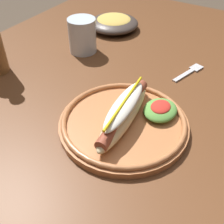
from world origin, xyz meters
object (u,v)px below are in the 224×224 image
object	(u,v)px
fork	(190,72)
side_bowl	(114,23)
hot_dog_plate	(126,119)
water_cup	(82,35)

from	to	relation	value
fork	side_bowl	size ratio (longest dim) A/B	0.69
hot_dog_plate	water_cup	bearing A→B (deg)	50.76
hot_dog_plate	side_bowl	world-z (taller)	hot_dog_plate
fork	side_bowl	bearing A→B (deg)	84.35
fork	side_bowl	xyz separation A→B (m)	(0.13, 0.33, 0.02)
hot_dog_plate	water_cup	world-z (taller)	water_cup
fork	water_cup	world-z (taller)	water_cup
fork	water_cup	size ratio (longest dim) A/B	1.16
water_cup	side_bowl	bearing A→B (deg)	0.63
hot_dog_plate	water_cup	xyz separation A→B (m)	(0.23, 0.29, 0.03)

